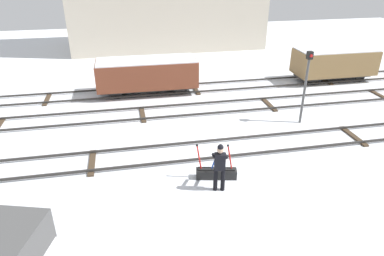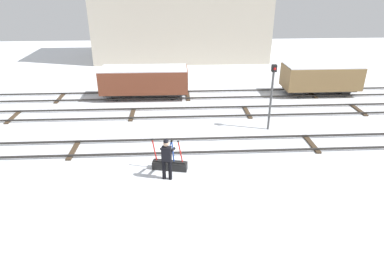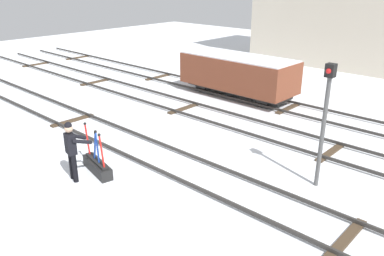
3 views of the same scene
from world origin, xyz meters
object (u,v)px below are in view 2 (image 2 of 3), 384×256
(switch_lever_frame, at_px, (170,164))
(rail_worker, at_px, (167,156))
(freight_car_near_switch, at_px, (144,80))
(signal_post, at_px, (272,91))
(freight_car_back_track, at_px, (321,77))

(switch_lever_frame, height_order, rail_worker, rail_worker)
(rail_worker, distance_m, freight_car_near_switch, 10.43)
(rail_worker, relative_size, freight_car_near_switch, 0.32)
(switch_lever_frame, xyz_separation_m, freight_car_near_switch, (-1.75, 9.57, 0.96))
(signal_post, xyz_separation_m, freight_car_near_switch, (-7.12, 5.70, -1.01))
(switch_lever_frame, bearing_deg, signal_post, 47.69)
(signal_post, relative_size, freight_car_near_switch, 0.61)
(freight_car_near_switch, bearing_deg, freight_car_back_track, 0.44)
(rail_worker, bearing_deg, freight_car_near_switch, 110.99)
(rail_worker, relative_size, signal_post, 0.52)
(switch_lever_frame, distance_m, rail_worker, 1.09)
(switch_lever_frame, bearing_deg, rail_worker, -85.74)
(switch_lever_frame, xyz_separation_m, rail_worker, (-0.10, -0.73, 0.81))
(switch_lever_frame, xyz_separation_m, freight_car_back_track, (10.51, 9.57, 0.98))
(freight_car_near_switch, distance_m, freight_car_back_track, 12.26)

